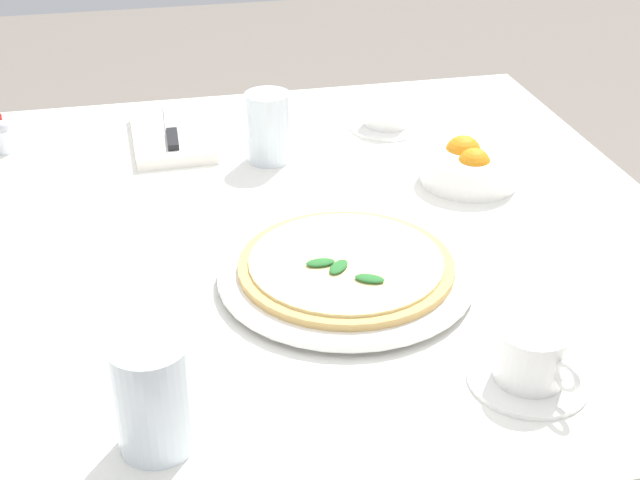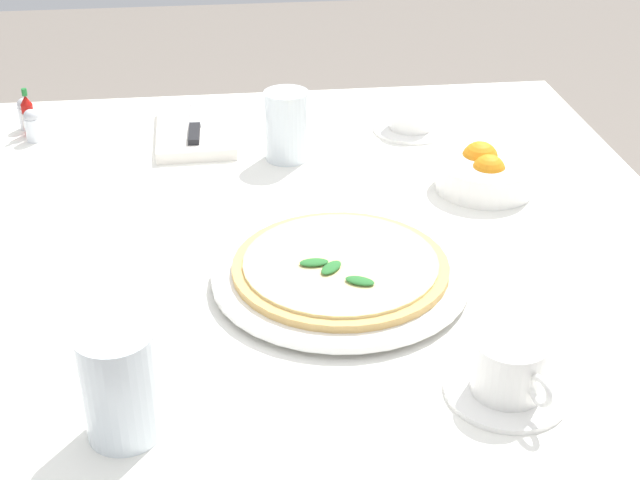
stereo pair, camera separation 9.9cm
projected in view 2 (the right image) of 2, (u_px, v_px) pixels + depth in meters
name	position (u px, v px, depth m)	size (l,w,h in m)	color
dining_table	(303.00, 307.00, 1.31)	(1.08, 1.08, 0.75)	white
pizza_plate	(340.00, 275.00, 1.12)	(0.32, 0.32, 0.02)	white
pizza	(341.00, 266.00, 1.11)	(0.27, 0.27, 0.02)	#DBAD60
coffee_cup_back_corner	(411.00, 117.00, 1.54)	(0.13, 0.13, 0.06)	white
coffee_cup_center_back	(509.00, 371.00, 0.92)	(0.13, 0.13, 0.07)	white
water_glass_right_edge	(121.00, 391.00, 0.86)	(0.08, 0.08, 0.12)	white
water_glass_left_edge	(284.00, 130.00, 1.42)	(0.07, 0.07, 0.11)	white
napkin_folded	(196.00, 131.00, 1.52)	(0.22, 0.13, 0.02)	white
dinner_knife	(195.00, 123.00, 1.52)	(0.20, 0.02, 0.01)	silver
citrus_bowl	(485.00, 172.00, 1.34)	(0.15, 0.15, 0.06)	white
hot_sauce_bottle	(28.00, 116.00, 1.52)	(0.02, 0.02, 0.08)	#B7140F
salt_shaker	(26.00, 115.00, 1.54)	(0.03, 0.03, 0.06)	white
pepper_shaker	(33.00, 127.00, 1.50)	(0.03, 0.03, 0.06)	white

